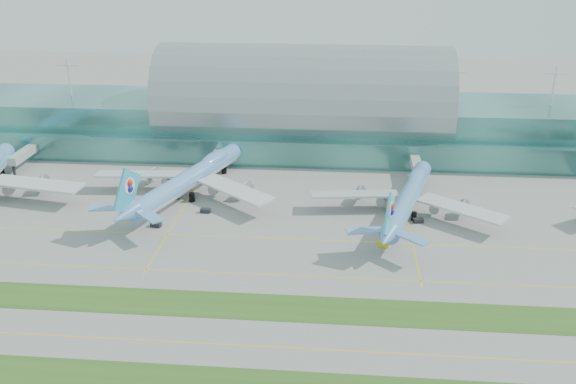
# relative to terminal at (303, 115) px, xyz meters

# --- Properties ---
(ground) EXTENTS (700.00, 700.00, 0.00)m
(ground) POSITION_rel_terminal_xyz_m (-0.01, -128.79, -14.23)
(ground) COLOR gray
(ground) RESTS_ON ground
(terminal) EXTENTS (340.00, 69.10, 36.00)m
(terminal) POSITION_rel_terminal_xyz_m (0.00, 0.00, 0.00)
(terminal) COLOR #3D7A75
(terminal) RESTS_ON ground
(grass_strip_far) EXTENTS (420.00, 12.00, 0.08)m
(grass_strip_far) POSITION_rel_terminal_xyz_m (-0.01, -126.79, -14.19)
(grass_strip_far) COLOR #2D591E
(grass_strip_far) RESTS_ON ground
(taxiline_b) EXTENTS (420.00, 0.35, 0.01)m
(taxiline_b) POSITION_rel_terminal_xyz_m (-0.01, -142.79, -14.22)
(taxiline_b) COLOR yellow
(taxiline_b) RESTS_ON ground
(taxiline_c) EXTENTS (420.00, 0.35, 0.01)m
(taxiline_c) POSITION_rel_terminal_xyz_m (-0.01, -110.79, -14.22)
(taxiline_c) COLOR yellow
(taxiline_c) RESTS_ON ground
(taxiline_d) EXTENTS (420.00, 0.35, 0.01)m
(taxiline_d) POSITION_rel_terminal_xyz_m (-0.01, -88.79, -14.22)
(taxiline_d) COLOR yellow
(taxiline_d) RESTS_ON ground
(airliner_b) EXTENTS (65.75, 76.35, 21.61)m
(airliner_b) POSITION_rel_terminal_xyz_m (-35.27, -57.53, -7.56)
(airliner_b) COLOR #629BD8
(airliner_b) RESTS_ON ground
(airliner_c) EXTENTS (61.13, 70.67, 19.78)m
(airliner_c) POSITION_rel_terminal_xyz_m (38.23, -67.29, -8.13)
(airliner_c) COLOR #5F96D2
(airliner_c) RESTS_ON ground
(gse_c) EXTENTS (3.50, 2.45, 1.42)m
(gse_c) POSITION_rel_terminal_xyz_m (-40.28, -83.80, -13.52)
(gse_c) COLOR black
(gse_c) RESTS_ON ground
(gse_d) EXTENTS (3.38, 2.00, 1.38)m
(gse_d) POSITION_rel_terminal_xyz_m (-27.22, -71.72, -13.54)
(gse_d) COLOR black
(gse_d) RESTS_ON ground
(gse_e) EXTENTS (3.81, 2.78, 1.31)m
(gse_e) POSITION_rel_terminal_xyz_m (29.40, -91.27, -13.57)
(gse_e) COLOR #D4D10C
(gse_e) RESTS_ON ground
(gse_f) EXTENTS (3.48, 2.42, 1.37)m
(gse_f) POSITION_rel_terminal_xyz_m (41.13, -73.58, -13.54)
(gse_f) COLOR black
(gse_f) RESTS_ON ground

